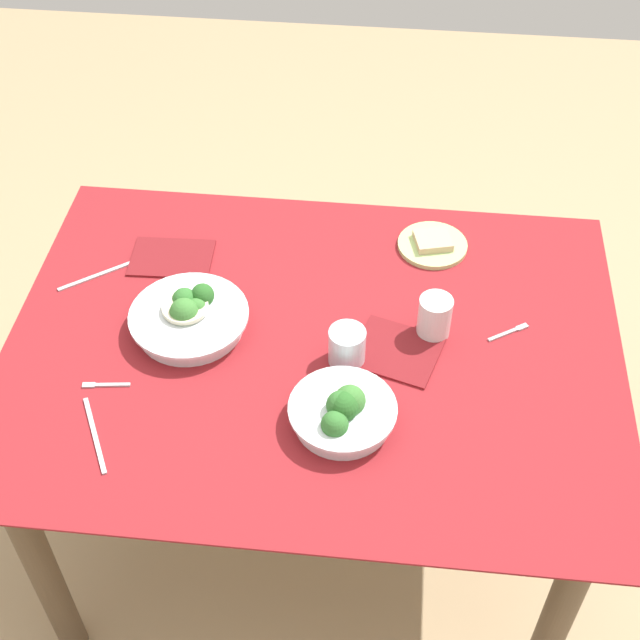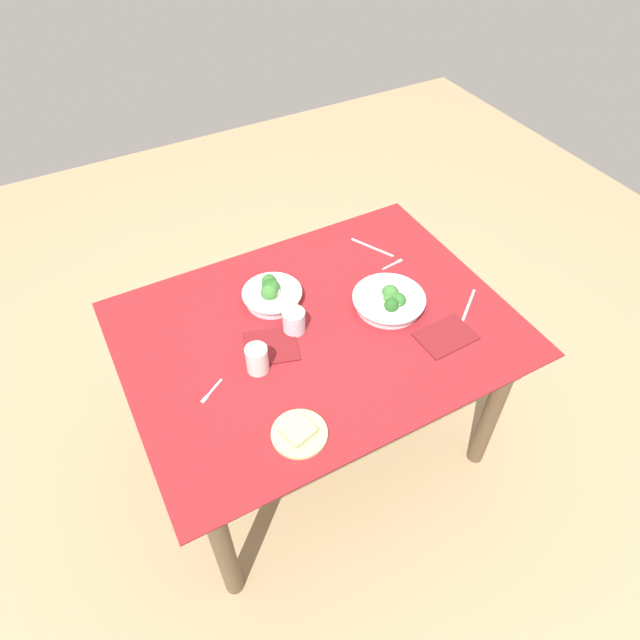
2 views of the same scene
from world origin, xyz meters
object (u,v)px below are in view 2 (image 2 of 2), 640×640
Objects in this scene: broccoli_bowl_near at (272,293)px; napkin_folded_upper at (271,346)px; bread_side_plate at (299,433)px; table_knife_right at (468,307)px; water_glass_side at (294,321)px; broccoli_bowl_far at (389,301)px; water_glass_center at (257,359)px; fork_by_far_bowl at (393,264)px; fork_by_near_bowl at (211,392)px; table_knife_left at (372,248)px; napkin_folded_lower at (446,336)px.

napkin_folded_upper is at bearing 63.67° from broccoli_bowl_near.
table_knife_right is (-0.82, -0.19, -0.01)m from bread_side_plate.
water_glass_side is at bearing -114.49° from bread_side_plate.
napkin_folded_upper is (0.48, -0.03, -0.03)m from broccoli_bowl_far.
water_glass_center is at bearing 56.91° from broccoli_bowl_near.
table_knife_right is at bearing 150.79° from broccoli_bowl_far.
bread_side_plate reaches higher than fork_by_far_bowl.
table_knife_right is at bearing 172.64° from water_glass_center.
water_glass_center reaches higher than fork_by_near_bowl.
fork_by_far_bowl is (-0.71, -0.54, -0.01)m from bread_side_plate.
bread_side_plate is at bearing 107.27° from table_knife_left.
broccoli_bowl_far is at bearing 169.97° from water_glass_side.
water_glass_center reaches higher than broccoli_bowl_near.
water_glass_side is 0.12m from napkin_folded_upper.
table_knife_right is (-0.64, 0.39, -0.03)m from broccoli_bowl_near.
water_glass_side is 0.54m from fork_by_far_bowl.
table_knife_left is at bearing -93.81° from napkin_folded_lower.
fork_by_far_bowl is (-0.53, 0.05, -0.03)m from broccoli_bowl_near.
fork_by_near_bowl is at bearing -11.44° from napkin_folded_lower.
water_glass_side reaches higher than napkin_folded_lower.
bread_side_plate is at bearing -23.86° from table_knife_right.
water_glass_center is 0.12m from napkin_folded_upper.
napkin_folded_upper reaches higher than table_knife_right.
table_knife_left is (-0.51, -0.09, -0.03)m from broccoli_bowl_near.
broccoli_bowl_near is 1.29× the size of bread_side_plate.
water_glass_side is (-0.01, 0.18, 0.01)m from broccoli_bowl_near.
fork_by_far_bowl is (-0.71, -0.24, -0.05)m from water_glass_center.
fork_by_far_bowl is at bearing 160.76° from table_knife_left.
fork_by_near_bowl is 0.47× the size of napkin_folded_lower.
fork_by_near_bowl and table_knife_right have the same top height.
napkin_folded_upper is at bearing -3.84° from broccoli_bowl_far.
fork_by_far_bowl is 0.52× the size of napkin_folded_lower.
water_glass_center reaches higher than bread_side_plate.
napkin_folded_lower is (0.06, 0.42, 0.00)m from fork_by_far_bowl.
bread_side_plate is at bearing 91.12° from water_glass_center.
broccoli_bowl_near reaches higher than broccoli_bowl_far.
fork_by_far_bowl is at bearing -142.68° from bread_side_plate.
water_glass_side is (0.37, -0.07, 0.01)m from broccoli_bowl_far.
fork_by_near_bowl is 0.46× the size of table_knife_right.
broccoli_bowl_near is 0.34m from water_glass_center.
water_glass_side is 0.44× the size of napkin_folded_lower.
table_knife_left is (-0.69, -0.37, -0.05)m from water_glass_center.
broccoli_bowl_near is 0.61m from bread_side_plate.
broccoli_bowl_near is 1.11× the size of table_knife_left.
broccoli_bowl_far is 0.36m from table_knife_left.
napkin_folded_upper is (0.61, 0.30, 0.00)m from table_knife_left.
broccoli_bowl_near is at bearing -44.88° from napkin_folded_lower.
water_glass_center is at bearing 4.12° from broccoli_bowl_far.
fork_by_far_bowl is at bearing -165.79° from water_glass_side.
broccoli_bowl_near is at bearing -173.11° from fork_by_near_bowl.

